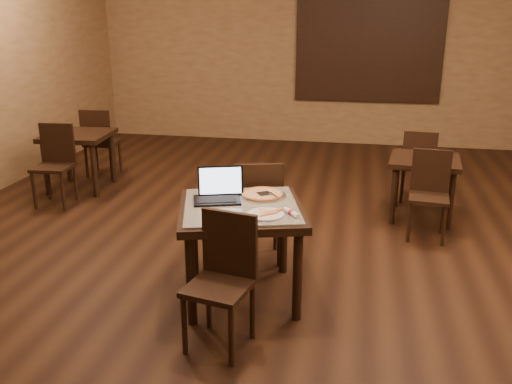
% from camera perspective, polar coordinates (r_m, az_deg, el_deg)
% --- Properties ---
extents(ground, '(10.00, 10.00, 0.00)m').
position_cam_1_polar(ground, '(4.75, 4.73, -8.49)').
color(ground, black).
rests_on(ground, ground).
extents(wall_back, '(8.00, 0.02, 3.00)m').
position_cam_1_polar(wall_back, '(9.25, 8.54, 14.27)').
color(wall_back, '#92744A').
rests_on(wall_back, ground).
extents(mural, '(2.34, 0.05, 1.64)m').
position_cam_1_polar(mural, '(9.20, 11.76, 14.38)').
color(mural, '#275890').
rests_on(mural, wall_back).
extents(tiled_table, '(1.14, 1.14, 0.76)m').
position_cam_1_polar(tiled_table, '(4.11, -1.58, -2.74)').
color(tiled_table, black).
rests_on(tiled_table, ground).
extents(chair_main_near, '(0.47, 0.47, 0.91)m').
position_cam_1_polar(chair_main_near, '(3.62, -3.43, -8.45)').
color(chair_main_near, black).
rests_on(chair_main_near, ground).
extents(chair_main_far, '(0.50, 0.50, 0.95)m').
position_cam_1_polar(chair_main_far, '(4.72, 0.29, -1.52)').
color(chair_main_far, black).
rests_on(chair_main_far, ground).
extents(laptop, '(0.41, 0.38, 0.24)m').
position_cam_1_polar(laptop, '(4.20, -3.95, 0.09)').
color(laptop, black).
rests_on(laptop, tiled_table).
extents(plate, '(0.26, 0.26, 0.01)m').
position_cam_1_polar(plate, '(3.87, 1.02, -2.38)').
color(plate, white).
rests_on(plate, tiled_table).
extents(pizza_slice, '(0.26, 0.26, 0.02)m').
position_cam_1_polar(pizza_slice, '(3.86, 1.02, -2.18)').
color(pizza_slice, beige).
rests_on(pizza_slice, plate).
extents(pizza_pan, '(0.38, 0.38, 0.01)m').
position_cam_1_polar(pizza_pan, '(4.28, 0.67, -0.37)').
color(pizza_pan, silver).
rests_on(pizza_pan, tiled_table).
extents(pizza_whole, '(0.33, 0.33, 0.02)m').
position_cam_1_polar(pizza_whole, '(4.27, 0.67, -0.20)').
color(pizza_whole, beige).
rests_on(pizza_whole, pizza_pan).
extents(spatula, '(0.22, 0.26, 0.01)m').
position_cam_1_polar(spatula, '(4.25, 0.89, -0.18)').
color(spatula, silver).
rests_on(spatula, pizza_whole).
extents(napkin_roll, '(0.14, 0.15, 0.04)m').
position_cam_1_polar(napkin_roll, '(3.88, 3.75, -2.19)').
color(napkin_roll, white).
rests_on(napkin_roll, tiled_table).
extents(other_table_a, '(0.78, 0.78, 0.67)m').
position_cam_1_polar(other_table_a, '(6.06, 17.28, 2.39)').
color(other_table_a, black).
rests_on(other_table_a, ground).
extents(other_table_a_chair_near, '(0.41, 0.41, 0.87)m').
position_cam_1_polar(other_table_a_chair_near, '(5.60, 17.79, 0.32)').
color(other_table_a_chair_near, black).
rests_on(other_table_a_chair_near, ground).
extents(other_table_a_chair_far, '(0.41, 0.41, 0.87)m').
position_cam_1_polar(other_table_a_chair_far, '(6.56, 16.73, 3.03)').
color(other_table_a_chair_far, black).
rests_on(other_table_a_chair_far, ground).
extents(other_table_b, '(0.82, 0.82, 0.72)m').
position_cam_1_polar(other_table_b, '(7.12, -18.19, 4.95)').
color(other_table_b, black).
rests_on(other_table_b, ground).
extents(other_table_b_chair_near, '(0.43, 0.43, 0.93)m').
position_cam_1_polar(other_table_b_chair_near, '(6.68, -20.36, 3.24)').
color(other_table_b_chair_near, black).
rests_on(other_table_b_chair_near, ground).
extents(other_table_b_chair_far, '(0.43, 0.43, 0.93)m').
position_cam_1_polar(other_table_b_chair_far, '(7.59, -16.16, 5.40)').
color(other_table_b_chair_far, black).
rests_on(other_table_b_chair_far, ground).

